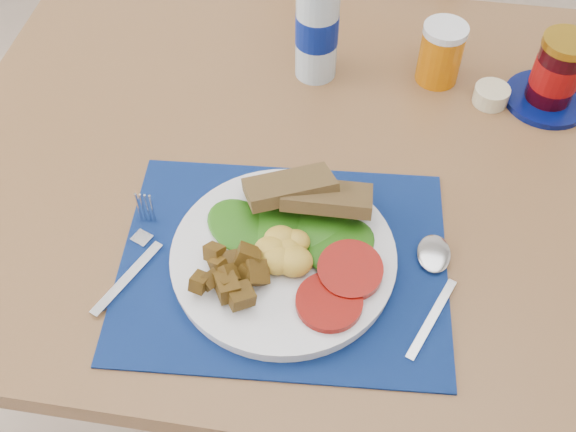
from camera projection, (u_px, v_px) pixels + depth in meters
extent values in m
cube|color=brown|center=(395.00, 171.00, 1.04)|extent=(1.40, 0.90, 0.04)
cylinder|color=brown|center=(121.00, 128.00, 1.64)|extent=(0.06, 0.06, 0.71)
cube|color=brown|center=(388.00, 39.00, 1.71)|extent=(0.56, 0.55, 0.04)
cylinder|color=brown|center=(465.00, 95.00, 1.92)|extent=(0.04, 0.04, 0.43)
cylinder|color=brown|center=(349.00, 51.00, 2.05)|extent=(0.04, 0.04, 0.43)
cylinder|color=brown|center=(412.00, 173.00, 1.74)|extent=(0.04, 0.04, 0.43)
cylinder|color=brown|center=(288.00, 120.00, 1.86)|extent=(0.04, 0.04, 0.43)
cube|color=#040631|center=(283.00, 263.00, 0.91)|extent=(0.46, 0.38, 0.00)
cylinder|color=silver|center=(283.00, 258.00, 0.90)|extent=(0.30, 0.30, 0.02)
ellipsoid|color=gold|center=(287.00, 250.00, 0.88)|extent=(0.07, 0.06, 0.03)
cylinder|color=#990805|center=(340.00, 287.00, 0.85)|extent=(0.08, 0.08, 0.01)
ellipsoid|color=#113C07|center=(296.00, 226.00, 0.91)|extent=(0.16, 0.10, 0.01)
cube|color=brown|center=(308.00, 192.00, 0.92)|extent=(0.14, 0.10, 0.04)
cube|color=#B2B5BA|center=(128.00, 278.00, 0.89)|extent=(0.07, 0.13, 0.00)
cube|color=#B2B5BA|center=(146.00, 226.00, 0.95)|extent=(0.05, 0.07, 0.00)
cube|color=#B2B5BA|center=(432.00, 319.00, 0.85)|extent=(0.06, 0.13, 0.00)
ellipsoid|color=#B2B5BA|center=(433.00, 255.00, 0.91)|extent=(0.05, 0.06, 0.01)
cylinder|color=#ADBFCC|center=(317.00, 29.00, 1.09)|extent=(0.07, 0.07, 0.18)
cylinder|color=navy|center=(317.00, 29.00, 1.09)|extent=(0.07, 0.07, 0.05)
cylinder|color=#C26105|center=(441.00, 55.00, 1.11)|extent=(0.07, 0.07, 0.10)
cylinder|color=beige|center=(491.00, 95.00, 1.10)|extent=(0.06, 0.06, 0.03)
cylinder|color=#040D4B|center=(546.00, 99.00, 1.11)|extent=(0.14, 0.14, 0.01)
cylinder|color=black|center=(557.00, 72.00, 1.07)|extent=(0.07, 0.07, 0.10)
cylinder|color=maroon|center=(557.00, 72.00, 1.07)|extent=(0.08, 0.08, 0.05)
cylinder|color=#A97D1C|center=(569.00, 43.00, 1.02)|extent=(0.08, 0.08, 0.01)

